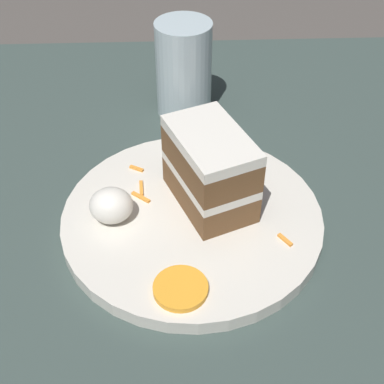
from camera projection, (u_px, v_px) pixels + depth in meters
The scene contains 8 objects.
ground_plane at pixel (141, 285), 0.57m from camera, with size 6.00×6.00×0.00m, color #4C4742.
dining_table at pixel (140, 275), 0.56m from camera, with size 1.17×1.01×0.03m, color #384742.
plate at pixel (192, 219), 0.59m from camera, with size 0.28×0.28×0.02m, color silver.
cake_slice at pixel (210, 169), 0.57m from camera, with size 0.10×0.13×0.09m.
cream_dollop at pixel (111, 205), 0.56m from camera, with size 0.05×0.04×0.04m, color white.
orange_garnish at pixel (181, 288), 0.50m from camera, with size 0.05×0.05×0.01m, color orange.
carrot_shreds_scatter at pixel (169, 197), 0.60m from camera, with size 0.17×0.14×0.00m.
drinking_glass at pixel (184, 75), 0.73m from camera, with size 0.08×0.08×0.13m.
Camera 1 is at (0.04, -0.36, 0.46)m, focal length 50.00 mm.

